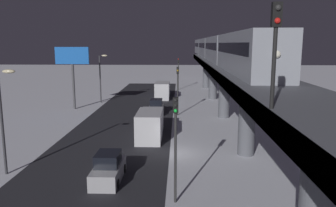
{
  "coord_description": "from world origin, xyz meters",
  "views": [
    {
      "loc": [
        -0.52,
        27.76,
        9.42
      ],
      "look_at": [
        1.03,
        -18.24,
        1.11
      ],
      "focal_mm": 35.8,
      "sensor_mm": 36.0,
      "label": 1
    }
  ],
  "objects_px": {
    "delivery_van": "(150,124)",
    "traffic_light_near": "(175,135)",
    "traffic_light_mid": "(178,84)",
    "commercial_billboard": "(72,62)",
    "traffic_light_far": "(178,69)",
    "sedan_silver": "(108,169)",
    "box_truck": "(163,90)",
    "subway_train": "(214,48)",
    "rail_signal": "(275,37)",
    "sedan_silver_3": "(156,108)"
  },
  "relations": [
    {
      "from": "box_truck",
      "to": "sedan_silver",
      "type": "bearing_deg",
      "value": 86.82
    },
    {
      "from": "sedan_silver",
      "to": "delivery_van",
      "type": "relative_size",
      "value": 0.59
    },
    {
      "from": "box_truck",
      "to": "traffic_light_far",
      "type": "distance_m",
      "value": 11.04
    },
    {
      "from": "subway_train",
      "to": "traffic_light_near",
      "type": "relative_size",
      "value": 11.57
    },
    {
      "from": "traffic_light_near",
      "to": "traffic_light_mid",
      "type": "distance_m",
      "value": 24.76
    },
    {
      "from": "rail_signal",
      "to": "commercial_billboard",
      "type": "height_order",
      "value": "rail_signal"
    },
    {
      "from": "delivery_van",
      "to": "traffic_light_near",
      "type": "bearing_deg",
      "value": 100.73
    },
    {
      "from": "rail_signal",
      "to": "box_truck",
      "type": "bearing_deg",
      "value": -81.82
    },
    {
      "from": "rail_signal",
      "to": "sedan_silver_3",
      "type": "height_order",
      "value": "rail_signal"
    },
    {
      "from": "sedan_silver_3",
      "to": "traffic_light_mid",
      "type": "distance_m",
      "value": 4.58
    },
    {
      "from": "delivery_van",
      "to": "traffic_light_near",
      "type": "xyz_separation_m",
      "value": [
        -2.7,
        14.25,
        2.85
      ]
    },
    {
      "from": "subway_train",
      "to": "sedan_silver_3",
      "type": "height_order",
      "value": "subway_train"
    },
    {
      "from": "rail_signal",
      "to": "delivery_van",
      "type": "distance_m",
      "value": 22.72
    },
    {
      "from": "commercial_billboard",
      "to": "delivery_van",
      "type": "bearing_deg",
      "value": 130.62
    },
    {
      "from": "subway_train",
      "to": "traffic_light_far",
      "type": "distance_m",
      "value": 13.48
    },
    {
      "from": "traffic_light_near",
      "to": "traffic_light_far",
      "type": "height_order",
      "value": "same"
    },
    {
      "from": "subway_train",
      "to": "traffic_light_near",
      "type": "xyz_separation_m",
      "value": [
        5.94,
        38.28,
        -4.49
      ]
    },
    {
      "from": "box_truck",
      "to": "traffic_light_mid",
      "type": "height_order",
      "value": "traffic_light_mid"
    },
    {
      "from": "traffic_light_mid",
      "to": "commercial_billboard",
      "type": "bearing_deg",
      "value": -14.37
    },
    {
      "from": "traffic_light_near",
      "to": "traffic_light_mid",
      "type": "relative_size",
      "value": 1.0
    },
    {
      "from": "traffic_light_mid",
      "to": "box_truck",
      "type": "bearing_deg",
      "value": -79.41
    },
    {
      "from": "traffic_light_far",
      "to": "subway_train",
      "type": "bearing_deg",
      "value": 117.85
    },
    {
      "from": "traffic_light_near",
      "to": "commercial_billboard",
      "type": "bearing_deg",
      "value": -62.31
    },
    {
      "from": "box_truck",
      "to": "commercial_billboard",
      "type": "height_order",
      "value": "commercial_billboard"
    },
    {
      "from": "traffic_light_far",
      "to": "box_truck",
      "type": "bearing_deg",
      "value": 75.34
    },
    {
      "from": "rail_signal",
      "to": "sedan_silver_3",
      "type": "relative_size",
      "value": 0.92
    },
    {
      "from": "sedan_silver_3",
      "to": "traffic_light_near",
      "type": "xyz_separation_m",
      "value": [
        -2.9,
        25.76,
        3.4
      ]
    },
    {
      "from": "subway_train",
      "to": "rail_signal",
      "type": "relative_size",
      "value": 18.52
    },
    {
      "from": "traffic_light_mid",
      "to": "traffic_light_far",
      "type": "relative_size",
      "value": 1.0
    },
    {
      "from": "subway_train",
      "to": "traffic_light_far",
      "type": "relative_size",
      "value": 11.57
    },
    {
      "from": "rail_signal",
      "to": "traffic_light_far",
      "type": "xyz_separation_m",
      "value": [
        3.78,
        -55.4,
        -5.44
      ]
    },
    {
      "from": "box_truck",
      "to": "delivery_van",
      "type": "xyz_separation_m",
      "value": [
        0.0,
        24.94,
        0.0
      ]
    },
    {
      "from": "traffic_light_near",
      "to": "traffic_light_far",
      "type": "relative_size",
      "value": 1.0
    },
    {
      "from": "sedan_silver_3",
      "to": "traffic_light_near",
      "type": "distance_m",
      "value": 26.15
    },
    {
      "from": "traffic_light_mid",
      "to": "commercial_billboard",
      "type": "xyz_separation_m",
      "value": [
        15.01,
        -3.85,
        2.63
      ]
    },
    {
      "from": "rail_signal",
      "to": "traffic_light_near",
      "type": "height_order",
      "value": "rail_signal"
    },
    {
      "from": "sedan_silver_3",
      "to": "traffic_light_mid",
      "type": "relative_size",
      "value": 0.68
    },
    {
      "from": "subway_train",
      "to": "commercial_billboard",
      "type": "bearing_deg",
      "value": 24.79
    },
    {
      "from": "traffic_light_mid",
      "to": "commercial_billboard",
      "type": "height_order",
      "value": "commercial_billboard"
    },
    {
      "from": "subway_train",
      "to": "sedan_silver_3",
      "type": "bearing_deg",
      "value": 54.77
    },
    {
      "from": "subway_train",
      "to": "traffic_light_mid",
      "type": "distance_m",
      "value": 15.44
    },
    {
      "from": "sedan_silver",
      "to": "commercial_billboard",
      "type": "relative_size",
      "value": 0.49
    },
    {
      "from": "sedan_silver",
      "to": "traffic_light_far",
      "type": "height_order",
      "value": "traffic_light_far"
    },
    {
      "from": "rail_signal",
      "to": "delivery_van",
      "type": "bearing_deg",
      "value": -72.16
    },
    {
      "from": "sedan_silver",
      "to": "sedan_silver_3",
      "type": "bearing_deg",
      "value": 85.44
    },
    {
      "from": "subway_train",
      "to": "sedan_silver",
      "type": "relative_size",
      "value": 16.88
    },
    {
      "from": "traffic_light_mid",
      "to": "traffic_light_far",
      "type": "height_order",
      "value": "same"
    },
    {
      "from": "commercial_billboard",
      "to": "traffic_light_mid",
      "type": "bearing_deg",
      "value": 165.63
    },
    {
      "from": "sedan_silver_3",
      "to": "box_truck",
      "type": "distance_m",
      "value": 13.45
    },
    {
      "from": "traffic_light_far",
      "to": "commercial_billboard",
      "type": "relative_size",
      "value": 0.72
    }
  ]
}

